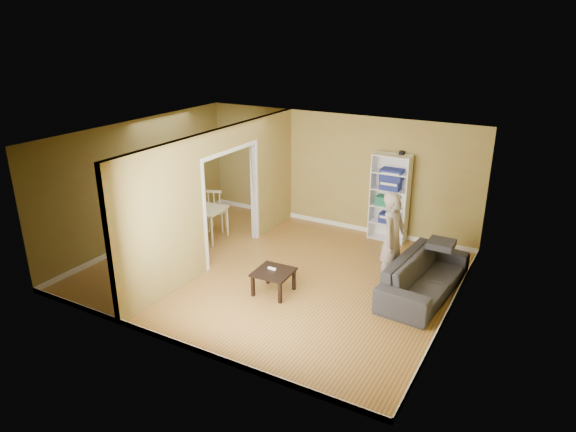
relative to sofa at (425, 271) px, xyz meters
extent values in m
plane|color=brown|center=(-2.70, -0.56, -0.44)|extent=(6.50, 6.50, 0.00)
plane|color=white|center=(-2.70, -0.56, 2.16)|extent=(6.50, 6.50, 0.00)
plane|color=olive|center=(-2.70, 2.19, 0.86)|extent=(6.50, 0.00, 6.50)
plane|color=olive|center=(-2.70, -3.31, 0.86)|extent=(6.50, 0.00, 6.50)
plane|color=olive|center=(-5.95, -0.56, 0.86)|extent=(0.00, 5.50, 5.50)
plane|color=olive|center=(0.55, -0.56, 0.86)|extent=(0.00, 5.50, 5.50)
cube|color=black|center=(-1.20, 2.13, 1.46)|extent=(0.10, 0.10, 0.10)
imported|color=black|center=(0.00, 0.00, 0.00)|extent=(2.38, 1.18, 0.88)
imported|color=slate|center=(-0.62, 0.04, 0.58)|extent=(0.79, 0.64, 2.03)
cube|color=white|center=(-1.73, 2.00, 0.51)|extent=(0.02, 0.35, 1.89)
cube|color=white|center=(-0.96, 2.00, 0.51)|extent=(0.02, 0.35, 1.89)
cube|color=white|center=(-1.34, 2.16, 0.51)|extent=(0.80, 0.02, 1.89)
cube|color=white|center=(-1.34, 2.00, -0.42)|extent=(0.76, 0.35, 0.02)
cube|color=white|center=(-1.34, 2.00, -0.05)|extent=(0.76, 0.35, 0.02)
cube|color=white|center=(-1.34, 2.00, 0.32)|extent=(0.76, 0.35, 0.02)
cube|color=white|center=(-1.34, 2.00, 0.69)|extent=(0.76, 0.35, 0.02)
cube|color=white|center=(-1.34, 2.00, 1.06)|extent=(0.76, 0.35, 0.02)
cube|color=white|center=(-1.34, 2.00, 1.43)|extent=(0.76, 0.35, 0.02)
cube|color=navy|center=(-1.33, 2.00, 0.06)|extent=(0.40, 0.26, 0.20)
cube|color=#195646|center=(-1.43, 2.00, 0.43)|extent=(0.39, 0.26, 0.20)
cube|color=navy|center=(-1.35, 2.00, 0.81)|extent=(0.42, 0.27, 0.21)
cube|color=#171B49|center=(-1.33, 2.00, 1.05)|extent=(0.46, 0.30, 0.23)
cube|color=black|center=(-2.28, -1.26, -0.04)|extent=(0.63, 0.63, 0.04)
cube|color=black|center=(-2.55, -1.52, -0.25)|extent=(0.05, 0.05, 0.38)
cube|color=black|center=(-2.02, -1.52, -0.25)|extent=(0.05, 0.05, 0.38)
cube|color=black|center=(-2.55, -0.99, -0.25)|extent=(0.05, 0.05, 0.38)
cube|color=black|center=(-2.02, -0.99, -0.25)|extent=(0.05, 0.05, 0.38)
cube|color=white|center=(-2.34, -1.21, 0.00)|extent=(0.15, 0.04, 0.03)
cube|color=#C2B98D|center=(-4.98, 0.11, 0.24)|extent=(1.12, 0.75, 0.04)
cylinder|color=#C2B98D|center=(-5.49, -0.22, -0.11)|extent=(0.05, 0.05, 0.66)
cylinder|color=#C2B98D|center=(-4.47, -0.22, -0.11)|extent=(0.05, 0.05, 0.66)
cylinder|color=#C2B98D|center=(-5.49, 0.43, -0.11)|extent=(0.05, 0.05, 0.66)
cylinder|color=#C2B98D|center=(-4.47, 0.43, -0.11)|extent=(0.05, 0.05, 0.66)
camera|label=1|loc=(1.80, -8.05, 3.97)|focal=32.00mm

